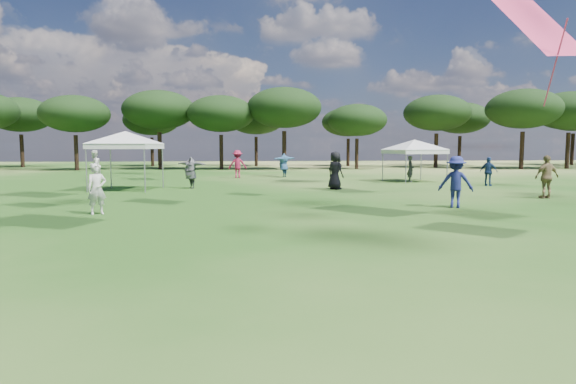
% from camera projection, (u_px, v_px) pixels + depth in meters
% --- Properties ---
extents(tree_line, '(108.78, 17.63, 7.77)m').
position_uv_depth(tree_line, '(273.00, 113.00, 47.48)').
color(tree_line, black).
rests_on(tree_line, ground).
extents(tent_left, '(5.81, 5.81, 3.15)m').
position_uv_depth(tent_left, '(126.00, 134.00, 23.22)').
color(tent_left, gray).
rests_on(tent_left, ground).
extents(tent_right, '(5.78, 5.78, 2.83)m').
position_uv_depth(tent_right, '(414.00, 142.00, 28.96)').
color(tent_right, gray).
rests_on(tent_right, ground).
extents(festival_crowd, '(28.86, 20.82, 1.90)m').
position_uv_depth(festival_crowd, '(238.00, 171.00, 24.80)').
color(festival_crowd, navy).
rests_on(festival_crowd, ground).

